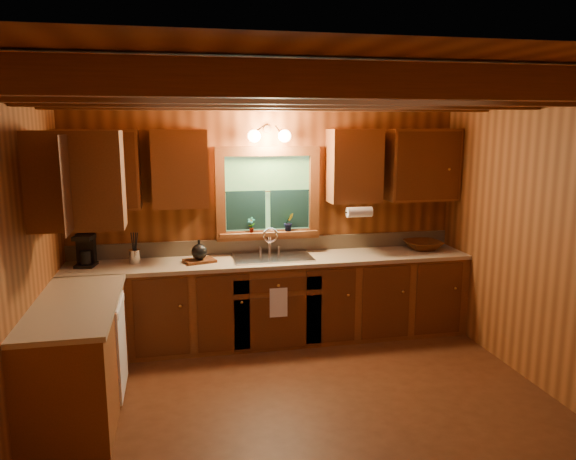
# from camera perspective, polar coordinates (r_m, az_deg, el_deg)

# --- Properties ---
(room) EXTENTS (4.20, 4.20, 4.20)m
(room) POSITION_cam_1_polar(r_m,az_deg,el_deg) (4.14, 2.26, -2.72)
(room) COLOR #4A2512
(room) RESTS_ON ground
(ceiling_beams) EXTENTS (4.20, 2.54, 0.18)m
(ceiling_beams) POSITION_cam_1_polar(r_m,az_deg,el_deg) (4.03, 2.38, 13.95)
(ceiling_beams) COLOR brown
(ceiling_beams) RESTS_ON room
(base_cabinets) EXTENTS (4.20, 2.22, 0.86)m
(base_cabinets) POSITION_cam_1_polar(r_m,az_deg,el_deg) (5.53, -6.11, -8.67)
(base_cabinets) COLOR brown
(base_cabinets) RESTS_ON ground
(countertop) EXTENTS (4.20, 2.24, 0.04)m
(countertop) POSITION_cam_1_polar(r_m,az_deg,el_deg) (5.40, -6.07, -4.14)
(countertop) COLOR tan
(countertop) RESTS_ON base_cabinets
(backsplash) EXTENTS (4.20, 0.02, 0.16)m
(backsplash) POSITION_cam_1_polar(r_m,az_deg,el_deg) (6.01, -2.11, -1.56)
(backsplash) COLOR tan
(backsplash) RESTS_ON room
(dishwasher_panel) EXTENTS (0.02, 0.60, 0.80)m
(dishwasher_panel) POSITION_cam_1_polar(r_m,az_deg,el_deg) (4.96, -16.90, -11.41)
(dishwasher_panel) COLOR white
(dishwasher_panel) RESTS_ON base_cabinets
(upper_cabinets) EXTENTS (4.19, 1.77, 0.78)m
(upper_cabinets) POSITION_cam_1_polar(r_m,az_deg,el_deg) (5.36, -7.33, 6.15)
(upper_cabinets) COLOR brown
(upper_cabinets) RESTS_ON room
(window) EXTENTS (1.12, 0.08, 1.00)m
(window) POSITION_cam_1_polar(r_m,az_deg,el_deg) (5.90, -2.11, 3.62)
(window) COLOR brown
(window) RESTS_ON room
(window_sill) EXTENTS (1.06, 0.14, 0.04)m
(window_sill) POSITION_cam_1_polar(r_m,az_deg,el_deg) (5.92, -2.01, -0.37)
(window_sill) COLOR brown
(window_sill) RESTS_ON room
(wall_sconce) EXTENTS (0.45, 0.21, 0.17)m
(wall_sconce) POSITION_cam_1_polar(r_m,az_deg,el_deg) (5.74, -1.95, 9.78)
(wall_sconce) COLOR black
(wall_sconce) RESTS_ON room
(paper_towel_roll) EXTENTS (0.27, 0.11, 0.11)m
(paper_towel_roll) POSITION_cam_1_polar(r_m,az_deg,el_deg) (5.83, 7.42, 1.86)
(paper_towel_roll) COLOR white
(paper_towel_roll) RESTS_ON upper_cabinets
(dish_towel) EXTENTS (0.18, 0.01, 0.30)m
(dish_towel) POSITION_cam_1_polar(r_m,az_deg,el_deg) (5.54, -0.99, -7.56)
(dish_towel) COLOR white
(dish_towel) RESTS_ON base_cabinets
(sink) EXTENTS (0.82, 0.48, 0.43)m
(sink) POSITION_cam_1_polar(r_m,az_deg,el_deg) (5.77, -1.62, -3.35)
(sink) COLOR silver
(sink) RESTS_ON countertop
(coffee_maker) EXTENTS (0.18, 0.23, 0.31)m
(coffee_maker) POSITION_cam_1_polar(r_m,az_deg,el_deg) (5.77, -20.29, -2.01)
(coffee_maker) COLOR black
(coffee_maker) RESTS_ON countertop
(utensil_crock) EXTENTS (0.11, 0.11, 0.32)m
(utensil_crock) POSITION_cam_1_polar(r_m,az_deg,el_deg) (5.73, -15.66, -2.60)
(utensil_crock) COLOR silver
(utensil_crock) RESTS_ON countertop
(cutting_board) EXTENTS (0.35, 0.29, 0.03)m
(cutting_board) POSITION_cam_1_polar(r_m,az_deg,el_deg) (5.66, -9.18, -3.17)
(cutting_board) COLOR #4F2610
(cutting_board) RESTS_ON countertop
(teakettle) EXTENTS (0.16, 0.16, 0.20)m
(teakettle) POSITION_cam_1_polar(r_m,az_deg,el_deg) (5.64, -9.21, -2.24)
(teakettle) COLOR black
(teakettle) RESTS_ON cutting_board
(wicker_basket) EXTENTS (0.41, 0.41, 0.10)m
(wicker_basket) POSITION_cam_1_polar(r_m,az_deg,el_deg) (6.32, 13.85, -1.55)
(wicker_basket) COLOR #48230C
(wicker_basket) RESTS_ON countertop
(potted_plant_left) EXTENTS (0.10, 0.09, 0.17)m
(potted_plant_left) POSITION_cam_1_polar(r_m,az_deg,el_deg) (5.87, -3.85, 0.54)
(potted_plant_left) COLOR #4F2610
(potted_plant_left) RESTS_ON window_sill
(potted_plant_right) EXTENTS (0.13, 0.12, 0.20)m
(potted_plant_right) POSITION_cam_1_polar(r_m,az_deg,el_deg) (5.93, 0.09, 0.83)
(potted_plant_right) COLOR #4F2610
(potted_plant_right) RESTS_ON window_sill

